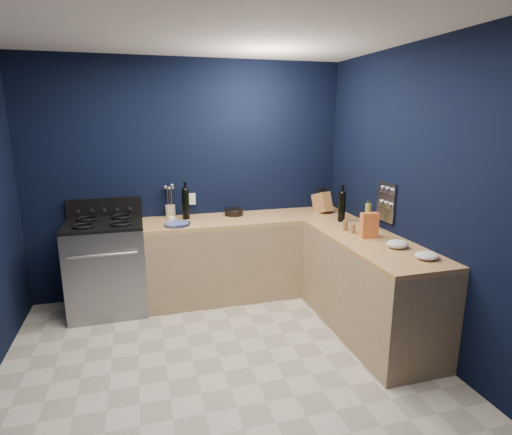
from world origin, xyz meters
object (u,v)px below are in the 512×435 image
object	(u,v)px
knife_block	(322,203)
gas_range	(108,268)
utensil_crock	(170,211)
crouton_bag	(369,225)
plate_stack	(177,224)

from	to	relation	value
knife_block	gas_range	bearing A→B (deg)	164.29
utensil_crock	crouton_bag	size ratio (longest dim) A/B	0.58
gas_range	knife_block	xyz separation A→B (m)	(2.40, 0.02, 0.55)
crouton_bag	plate_stack	bearing A→B (deg)	154.80
gas_range	plate_stack	world-z (taller)	plate_stack
gas_range	utensil_crock	bearing A→B (deg)	21.01
gas_range	plate_stack	size ratio (longest dim) A/B	3.72
utensil_crock	crouton_bag	xyz separation A→B (m)	(1.69, -1.32, 0.05)
knife_block	crouton_bag	xyz separation A→B (m)	(-0.03, -1.08, 0.00)
utensil_crock	knife_block	size ratio (longest dim) A/B	0.59
utensil_crock	gas_range	bearing A→B (deg)	-158.99
plate_stack	utensil_crock	bearing A→B (deg)	94.53
gas_range	crouton_bag	world-z (taller)	crouton_bag
utensil_crock	knife_block	distance (m)	1.74
plate_stack	crouton_bag	world-z (taller)	crouton_bag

